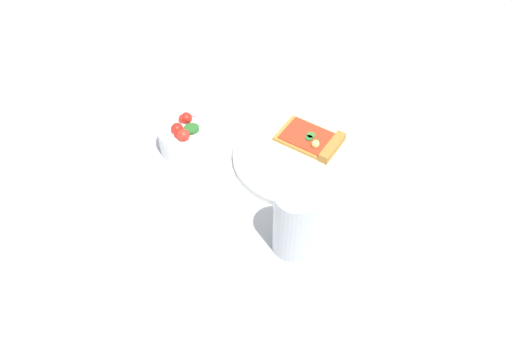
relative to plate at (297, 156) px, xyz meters
name	(u,v)px	position (x,y,z in m)	size (l,w,h in m)	color
ground_plane	(292,139)	(0.03, 0.05, -0.01)	(2.40, 2.40, 0.00)	#B2B7BC
plate	(297,156)	(0.00, 0.00, 0.00)	(0.26, 0.26, 0.01)	silver
pizza_slice_main	(314,140)	(0.05, 0.01, 0.01)	(0.13, 0.15, 0.02)	gold
salad_bowl	(184,137)	(-0.17, 0.16, 0.03)	(0.10, 0.10, 0.07)	white
soda_glass	(294,223)	(-0.14, -0.16, 0.06)	(0.07, 0.07, 0.14)	silver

